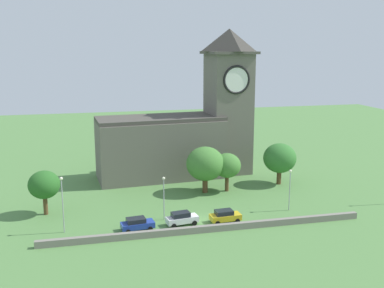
{
  "coord_description": "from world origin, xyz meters",
  "views": [
    {
      "loc": [
        -15.32,
        -60.33,
        24.4
      ],
      "look_at": [
        1.01,
        9.0,
        9.21
      ],
      "focal_mm": 42.83,
      "sensor_mm": 36.0,
      "label": 1
    }
  ],
  "objects": [
    {
      "name": "car_blue",
      "position": [
        -9.17,
        -1.78,
        0.87
      ],
      "size": [
        4.66,
        2.62,
        1.71
      ],
      "color": "#233D9E",
      "rests_on": "ground"
    },
    {
      "name": "streetlamp_west_mid",
      "position": [
        -4.97,
        1.06,
        4.33
      ],
      "size": [
        0.44,
        0.44,
        6.4
      ],
      "color": "#9EA0A5",
      "rests_on": "ground"
    },
    {
      "name": "tree_riverside_east",
      "position": [
        7.85,
        11.84,
        4.5
      ],
      "size": [
        4.69,
        4.69,
        6.65
      ],
      "color": "brown",
      "rests_on": "ground"
    },
    {
      "name": "car_yellow",
      "position": [
        3.29,
        -1.76,
        0.9
      ],
      "size": [
        4.47,
        2.41,
        1.78
      ],
      "color": "gold",
      "rests_on": "ground"
    },
    {
      "name": "church",
      "position": [
        3.49,
        23.44,
        9.04
      ],
      "size": [
        30.36,
        11.52,
        27.72
      ],
      "color": "#666056",
      "rests_on": "ground"
    },
    {
      "name": "quay_barrier",
      "position": [
        0.0,
        -4.67,
        0.46
      ],
      "size": [
        44.43,
        0.7,
        0.91
      ],
      "primitive_type": "cube",
      "color": "gray",
      "rests_on": "ground"
    },
    {
      "name": "tree_by_tower",
      "position": [
        18.28,
        13.62,
        4.79
      ],
      "size": [
        5.9,
        5.9,
        7.48
      ],
      "color": "brown",
      "rests_on": "ground"
    },
    {
      "name": "streetlamp_west_end",
      "position": [
        -18.8,
        -0.42,
        5.08
      ],
      "size": [
        0.44,
        0.44,
        7.72
      ],
      "color": "#9EA0A5",
      "rests_on": "ground"
    },
    {
      "name": "streetlamp_central",
      "position": [
        14.16,
        0.54,
        4.33
      ],
      "size": [
        0.44,
        0.44,
        6.39
      ],
      "color": "#9EA0A5",
      "rests_on": "ground"
    },
    {
      "name": "tree_churchyard",
      "position": [
        4.0,
        11.95,
        5.02
      ],
      "size": [
        6.42,
        6.42,
        7.94
      ],
      "color": "brown",
      "rests_on": "ground"
    },
    {
      "name": "car_white",
      "position": [
        -2.9,
        -1.36,
        0.94
      ],
      "size": [
        4.66,
        2.53,
        1.86
      ],
      "color": "silver",
      "rests_on": "ground"
    },
    {
      "name": "ground_plane",
      "position": [
        0.0,
        15.0,
        0.0
      ],
      "size": [
        200.0,
        200.0,
        0.0
      ],
      "primitive_type": "plane",
      "color": "#517F42"
    },
    {
      "name": "tree_riverside_west",
      "position": [
        -21.7,
        7.22,
        4.55
      ],
      "size": [
        4.61,
        4.61,
        6.66
      ],
      "color": "brown",
      "rests_on": "ground"
    }
  ]
}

